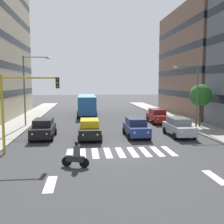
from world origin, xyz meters
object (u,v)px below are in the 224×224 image
(car_2, at_px, (90,129))
(car_row2_0, at_px, (157,116))
(car_0, at_px, (179,127))
(motorcycle_with_rider, at_px, (76,157))
(car_3, at_px, (43,128))
(street_tree_1, at_px, (201,95))
(car_1, at_px, (136,127))
(street_lamp_right, at_px, (28,83))
(bus_behind_traffic, at_px, (87,103))
(street_lamp_left, at_px, (193,90))
(traffic_light_gantry, at_px, (19,102))

(car_2, height_order, car_row2_0, same)
(car_0, distance_m, motorcycle_with_rider, 12.30)
(car_3, bearing_deg, car_2, 169.62)
(motorcycle_with_rider, bearing_deg, car_2, -97.29)
(car_2, height_order, motorcycle_with_rider, car_2)
(street_tree_1, bearing_deg, car_1, 26.64)
(car_row2_0, bearing_deg, street_lamp_right, 3.79)
(bus_behind_traffic, xyz_separation_m, street_lamp_right, (6.58, 10.10, 3.02))
(car_0, height_order, motorcycle_with_rider, car_0)
(street_lamp_left, bearing_deg, street_tree_1, -136.33)
(traffic_light_gantry, relative_size, street_tree_1, 1.19)
(street_lamp_right, bearing_deg, motorcycle_with_rider, 110.19)
(car_3, height_order, bus_behind_traffic, bus_behind_traffic)
(bus_behind_traffic, distance_m, street_tree_1, 17.90)
(car_0, bearing_deg, car_2, 1.42)
(car_row2_0, distance_m, street_lamp_left, 6.62)
(car_row2_0, height_order, street_lamp_left, street_lamp_left)
(car_2, relative_size, traffic_light_gantry, 0.81)
(car_row2_0, bearing_deg, street_tree_1, 133.70)
(car_row2_0, distance_m, traffic_light_gantry, 18.74)
(bus_behind_traffic, distance_m, street_lamp_left, 18.10)
(street_lamp_right, bearing_deg, street_lamp_left, 166.09)
(car_row2_0, distance_m, street_tree_1, 5.97)
(bus_behind_traffic, distance_m, street_lamp_right, 12.42)
(traffic_light_gantry, bearing_deg, street_tree_1, -152.74)
(car_2, xyz_separation_m, bus_behind_traffic, (0.00, -17.38, 0.97))
(car_1, height_order, bus_behind_traffic, bus_behind_traffic)
(street_tree_1, bearing_deg, car_2, 19.92)
(car_row2_0, bearing_deg, motorcycle_with_rider, 59.39)
(street_lamp_left, relative_size, street_tree_1, 1.43)
(street_tree_1, bearing_deg, street_lamp_left, 43.67)
(traffic_light_gantry, xyz_separation_m, street_lamp_left, (-15.67, -7.41, 0.55))
(motorcycle_with_rider, xyz_separation_m, traffic_light_gantry, (3.93, -3.45, 3.03))
(car_row2_0, bearing_deg, traffic_light_gantry, 43.27)
(car_2, height_order, street_lamp_left, street_lamp_left)
(car_1, relative_size, street_tree_1, 0.96)
(car_3, relative_size, street_tree_1, 0.96)
(car_2, distance_m, car_3, 4.18)
(bus_behind_traffic, relative_size, motorcycle_with_rider, 6.41)
(car_3, height_order, motorcycle_with_rider, car_3)
(car_row2_0, relative_size, motorcycle_with_rider, 2.71)
(car_0, bearing_deg, car_3, -2.54)
(motorcycle_with_rider, distance_m, traffic_light_gantry, 6.05)
(car_3, xyz_separation_m, street_lamp_left, (-14.84, -2.25, 3.33))
(street_lamp_left, bearing_deg, car_1, 21.61)
(car_row2_0, xyz_separation_m, bus_behind_traffic, (8.55, -9.09, 0.97))
(street_tree_1, bearing_deg, bus_behind_traffic, -46.62)
(car_row2_0, height_order, motorcycle_with_rider, car_row2_0)
(bus_behind_traffic, bearing_deg, car_3, 76.11)
(bus_behind_traffic, bearing_deg, street_lamp_right, 56.90)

